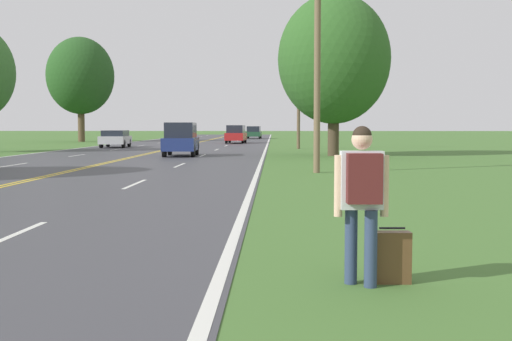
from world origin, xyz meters
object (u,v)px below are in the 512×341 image
car_dark_green_van_mid_far (254,132)px  car_silver_hatchback_approaching (115,138)px  tree_behind_sign (334,59)px  car_red_van_mid_near (236,134)px  hitchhiker_person (362,189)px  tree_left_verge (80,76)px  suitcase (392,257)px  car_dark_blue_suv_nearest (181,139)px

car_dark_green_van_mid_far → car_silver_hatchback_approaching: bearing=-14.0°
tree_behind_sign → car_red_van_mid_near: size_ratio=1.91×
hitchhiker_person → car_silver_hatchback_approaching: 45.44m
hitchhiker_person → car_red_van_mid_near: car_red_van_mid_near is taller
hitchhiker_person → tree_left_verge: tree_left_verge is taller
suitcase → car_silver_hatchback_approaching: car_silver_hatchback_approaching is taller
suitcase → car_dark_green_van_mid_far: (-4.00, 77.71, 0.59)m
car_dark_green_van_mid_far → suitcase: bearing=4.9°
hitchhiker_person → car_red_van_mid_near: (-4.68, 55.85, -0.14)m
car_red_van_mid_near → tree_behind_sign: bearing=17.7°
hitchhiker_person → car_dark_green_van_mid_far: size_ratio=0.36×
tree_behind_sign → suitcase: bearing=-94.0°
car_silver_hatchback_approaching → suitcase: bearing=-165.0°
car_red_van_mid_near → tree_left_verge: bearing=-105.9°
tree_left_verge → car_dark_blue_suv_nearest: bearing=-64.3°
tree_left_verge → car_red_van_mid_near: bearing=-18.0°
car_dark_blue_suv_nearest → tree_left_verge: bearing=-156.6°
tree_left_verge → tree_behind_sign: size_ratio=1.21×
car_silver_hatchback_approaching → car_red_van_mid_near: bearing=-37.9°
suitcase → car_red_van_mid_near: bearing=3.6°
tree_left_verge → car_silver_hatchback_approaching: 20.71m
suitcase → car_silver_hatchback_approaching: 45.39m
tree_left_verge → car_red_van_mid_near: (16.95, -5.52, -6.09)m
suitcase → tree_behind_sign: tree_behind_sign is taller
car_red_van_mid_near → car_dark_green_van_mid_far: bearing=179.5°
tree_behind_sign → car_dark_green_van_mid_far: (-6.10, 47.75, -4.63)m
car_silver_hatchback_approaching → car_dark_blue_suv_nearest: bearing=-155.4°
tree_behind_sign → car_dark_blue_suv_nearest: 9.83m
tree_left_verge → car_dark_green_van_mid_far: 25.18m
car_silver_hatchback_approaching → car_red_van_mid_near: size_ratio=0.85×
tree_left_verge → car_silver_hatchback_approaching: size_ratio=2.72×
car_dark_blue_suv_nearest → car_dark_green_van_mid_far: 48.56m
car_dark_blue_suv_nearest → car_silver_hatchback_approaching: (-7.24, 14.00, -0.25)m
car_silver_hatchback_approaching → car_dark_green_van_mid_far: car_dark_green_van_mid_far is taller
car_dark_blue_suv_nearest → car_dark_green_van_mid_far: car_dark_blue_suv_nearest is taller
car_red_van_mid_near → car_silver_hatchback_approaching: bearing=-33.0°
hitchhiker_person → car_silver_hatchback_approaching: bearing=15.7°
suitcase → car_red_van_mid_near: size_ratio=0.13×
tree_behind_sign → tree_left_verge: bearing=127.6°
hitchhiker_person → tree_behind_sign: size_ratio=0.19×
tree_left_verge → car_silver_hatchback_approaching: tree_left_verge is taller
car_dark_blue_suv_nearest → car_dark_green_van_mid_far: size_ratio=0.83×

